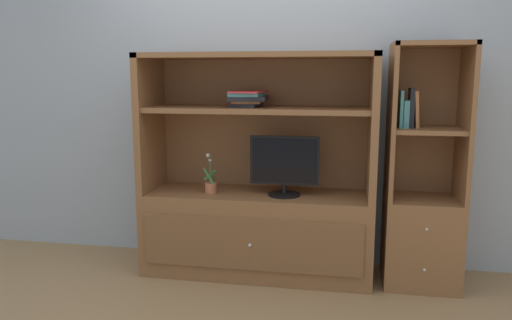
{
  "coord_description": "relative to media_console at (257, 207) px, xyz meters",
  "views": [
    {
      "loc": [
        0.61,
        -3.02,
        1.45
      ],
      "look_at": [
        0.0,
        0.35,
        0.86
      ],
      "focal_mm": 34.32,
      "sensor_mm": 36.0,
      "label": 1
    }
  ],
  "objects": [
    {
      "name": "tv_monitor",
      "position": [
        0.2,
        -0.06,
        0.33
      ],
      "size": [
        0.49,
        0.23,
        0.43
      ],
      "color": "black",
      "rests_on": "media_console"
    },
    {
      "name": "media_console",
      "position": [
        0.0,
        0.0,
        0.0
      ],
      "size": [
        1.66,
        0.56,
        1.6
      ],
      "color": "brown",
      "rests_on": "ground_plane"
    },
    {
      "name": "ground_plane",
      "position": [
        0.0,
        -0.41,
        -0.5
      ],
      "size": [
        8.0,
        8.0,
        0.0
      ],
      "primitive_type": "plane",
      "color": "#99754C"
    },
    {
      "name": "bookshelf_tall",
      "position": [
        1.16,
        0.0,
        0.04
      ],
      "size": [
        0.5,
        0.45,
        1.66
      ],
      "color": "brown",
      "rests_on": "ground_plane"
    },
    {
      "name": "painted_rear_wall",
      "position": [
        0.0,
        0.34,
        0.9
      ],
      "size": [
        6.0,
        0.1,
        2.8
      ],
      "primitive_type": "cube",
      "color": "#9EA8B2",
      "rests_on": "ground_plane"
    },
    {
      "name": "potted_plant",
      "position": [
        -0.33,
        -0.09,
        0.17
      ],
      "size": [
        0.1,
        0.12,
        0.29
      ],
      "color": "#B26642",
      "rests_on": "media_console"
    },
    {
      "name": "upright_book_row",
      "position": [
        1.03,
        -0.01,
        0.72
      ],
      "size": [
        0.13,
        0.17,
        0.26
      ],
      "color": "teal",
      "rests_on": "bookshelf_tall"
    },
    {
      "name": "magazine_stack",
      "position": [
        -0.07,
        -0.0,
        0.79
      ],
      "size": [
        0.28,
        0.36,
        0.11
      ],
      "color": "black",
      "rests_on": "media_console"
    }
  ]
}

